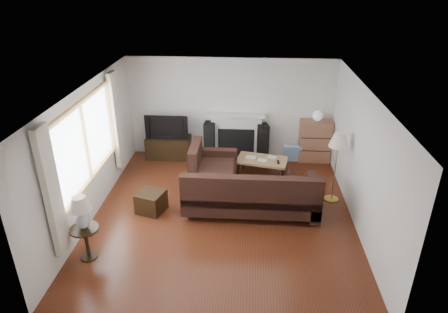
# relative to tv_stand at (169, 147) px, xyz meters

# --- Properties ---
(room) EXTENTS (5.10, 5.60, 2.54)m
(room) POSITION_rel_tv_stand_xyz_m (1.55, -2.47, 0.97)
(room) COLOR #4E2111
(room) RESTS_ON ground
(window) EXTENTS (0.12, 2.74, 1.54)m
(window) POSITION_rel_tv_stand_xyz_m (-0.90, -2.67, 1.27)
(window) COLOR olive
(window) RESTS_ON room
(curtain_near) EXTENTS (0.10, 0.35, 2.10)m
(curtain_near) POSITION_rel_tv_stand_xyz_m (-0.85, -4.19, 1.12)
(curtain_near) COLOR beige
(curtain_near) RESTS_ON room
(curtain_far) EXTENTS (0.10, 0.35, 2.10)m
(curtain_far) POSITION_rel_tv_stand_xyz_m (-0.85, -1.15, 1.12)
(curtain_far) COLOR beige
(curtain_far) RESTS_ON room
(fireplace) EXTENTS (1.40, 0.26, 1.15)m
(fireplace) POSITION_rel_tv_stand_xyz_m (1.70, 0.17, 0.30)
(fireplace) COLOR white
(fireplace) RESTS_ON room
(tv_stand) EXTENTS (1.11, 0.50, 0.55)m
(tv_stand) POSITION_rel_tv_stand_xyz_m (0.00, 0.00, 0.00)
(tv_stand) COLOR black
(tv_stand) RESTS_ON ground
(television) EXTENTS (1.05, 0.14, 0.61)m
(television) POSITION_rel_tv_stand_xyz_m (0.00, 0.00, 0.58)
(television) COLOR black
(television) RESTS_ON tv_stand
(speaker_left) EXTENTS (0.29, 0.33, 0.93)m
(speaker_left) POSITION_rel_tv_stand_xyz_m (1.04, 0.08, 0.19)
(speaker_left) COLOR black
(speaker_left) RESTS_ON ground
(speaker_right) EXTENTS (0.32, 0.36, 0.92)m
(speaker_right) POSITION_rel_tv_stand_xyz_m (2.35, 0.07, 0.18)
(speaker_right) COLOR black
(speaker_right) RESTS_ON ground
(bookshelf) EXTENTS (0.77, 0.36, 1.06)m
(bookshelf) POSITION_rel_tv_stand_xyz_m (3.63, 0.06, 0.25)
(bookshelf) COLOR #925E44
(bookshelf) RESTS_ON ground
(globe_lamp) EXTENTS (0.24, 0.24, 0.24)m
(globe_lamp) POSITION_rel_tv_stand_xyz_m (3.63, 0.06, 0.90)
(globe_lamp) COLOR white
(globe_lamp) RESTS_ON bookshelf
(sectional_sofa) EXTENTS (2.83, 2.07, 0.91)m
(sectional_sofa) POSITION_rel_tv_stand_xyz_m (2.08, -2.35, 0.18)
(sectional_sofa) COLOR black
(sectional_sofa) RESTS_ON ground
(coffee_table) EXTENTS (1.23, 0.83, 0.44)m
(coffee_table) POSITION_rel_tv_stand_xyz_m (2.33, -0.87, -0.06)
(coffee_table) COLOR #9C794B
(coffee_table) RESTS_ON ground
(footstool) EXTENTS (0.62, 0.62, 0.41)m
(footstool) POSITION_rel_tv_stand_xyz_m (0.12, -2.47, -0.07)
(footstool) COLOR black
(footstool) RESTS_ON ground
(floor_lamp) EXTENTS (0.45, 0.45, 1.49)m
(floor_lamp) POSITION_rel_tv_stand_xyz_m (3.77, -1.80, 0.47)
(floor_lamp) COLOR #B2983D
(floor_lamp) RESTS_ON ground
(side_table) EXTENTS (0.47, 0.47, 0.59)m
(side_table) POSITION_rel_tv_stand_xyz_m (-0.60, -3.92, 0.02)
(side_table) COLOR black
(side_table) RESTS_ON ground
(table_lamp) EXTENTS (0.36, 0.36, 0.57)m
(table_lamp) POSITION_rel_tv_stand_xyz_m (-0.60, -3.92, 0.60)
(table_lamp) COLOR silver
(table_lamp) RESTS_ON side_table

